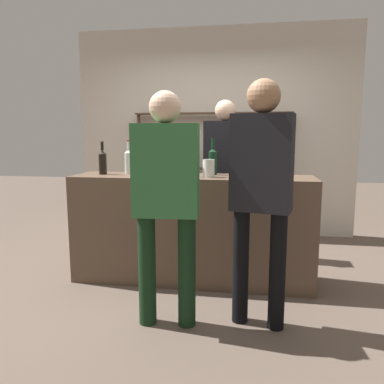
{
  "coord_description": "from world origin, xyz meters",
  "views": [
    {
      "loc": [
        0.55,
        -3.38,
        1.37
      ],
      "look_at": [
        0.0,
        0.0,
        0.85
      ],
      "focal_mm": 35.0,
      "sensor_mm": 36.0,
      "label": 1
    }
  ],
  "objects_px": {
    "counter_bottle_1": "(213,160)",
    "counter_bottle_2": "(103,162)",
    "counter_bottle_0": "(183,164)",
    "server_behind_counter": "(225,165)",
    "ice_bucket": "(154,164)",
    "counter_bottle_3": "(129,161)",
    "counter_bottle_4": "(164,159)",
    "cork_jar": "(209,168)",
    "customer_right": "(261,183)",
    "wine_glass": "(173,163)",
    "counter_bottle_5": "(254,161)",
    "customer_center": "(166,192)"
  },
  "relations": [
    {
      "from": "counter_bottle_0",
      "to": "counter_bottle_1",
      "type": "height_order",
      "value": "counter_bottle_1"
    },
    {
      "from": "counter_bottle_2",
      "to": "counter_bottle_0",
      "type": "bearing_deg",
      "value": -5.84
    },
    {
      "from": "server_behind_counter",
      "to": "customer_center",
      "type": "xyz_separation_m",
      "value": [
        -0.27,
        -1.72,
        -0.06
      ]
    },
    {
      "from": "counter_bottle_1",
      "to": "counter_bottle_2",
      "type": "height_order",
      "value": "counter_bottle_1"
    },
    {
      "from": "wine_glass",
      "to": "customer_center",
      "type": "xyz_separation_m",
      "value": [
        0.14,
        -0.9,
        -0.13
      ]
    },
    {
      "from": "counter_bottle_2",
      "to": "customer_center",
      "type": "xyz_separation_m",
      "value": [
        0.82,
        -0.88,
        -0.14
      ]
    },
    {
      "from": "wine_glass",
      "to": "ice_bucket",
      "type": "xyz_separation_m",
      "value": [
        -0.16,
        -0.08,
        -0.0
      ]
    },
    {
      "from": "counter_bottle_4",
      "to": "counter_bottle_5",
      "type": "distance_m",
      "value": 0.84
    },
    {
      "from": "counter_bottle_5",
      "to": "cork_jar",
      "type": "bearing_deg",
      "value": -151.64
    },
    {
      "from": "counter_bottle_4",
      "to": "counter_bottle_5",
      "type": "xyz_separation_m",
      "value": [
        0.84,
        0.07,
        -0.01
      ]
    },
    {
      "from": "counter_bottle_0",
      "to": "counter_bottle_2",
      "type": "bearing_deg",
      "value": 174.16
    },
    {
      "from": "counter_bottle_5",
      "to": "ice_bucket",
      "type": "xyz_separation_m",
      "value": [
        -0.9,
        -0.2,
        -0.03
      ]
    },
    {
      "from": "server_behind_counter",
      "to": "counter_bottle_5",
      "type": "bearing_deg",
      "value": 27.11
    },
    {
      "from": "counter_bottle_2",
      "to": "ice_bucket",
      "type": "relative_size",
      "value": 1.42
    },
    {
      "from": "counter_bottle_0",
      "to": "cork_jar",
      "type": "bearing_deg",
      "value": 0.96
    },
    {
      "from": "customer_right",
      "to": "customer_center",
      "type": "height_order",
      "value": "customer_right"
    },
    {
      "from": "counter_bottle_4",
      "to": "customer_center",
      "type": "distance_m",
      "value": 0.99
    },
    {
      "from": "server_behind_counter",
      "to": "ice_bucket",
      "type": "bearing_deg",
      "value": -29.99
    },
    {
      "from": "counter_bottle_5",
      "to": "counter_bottle_2",
      "type": "bearing_deg",
      "value": -174.44
    },
    {
      "from": "counter_bottle_2",
      "to": "counter_bottle_4",
      "type": "distance_m",
      "value": 0.59
    },
    {
      "from": "cork_jar",
      "to": "customer_right",
      "type": "xyz_separation_m",
      "value": [
        0.45,
        -0.7,
        -0.03
      ]
    },
    {
      "from": "counter_bottle_1",
      "to": "counter_bottle_3",
      "type": "distance_m",
      "value": 0.82
    },
    {
      "from": "server_behind_counter",
      "to": "customer_center",
      "type": "distance_m",
      "value": 1.75
    },
    {
      "from": "wine_glass",
      "to": "customer_right",
      "type": "bearing_deg",
      "value": -45.38
    },
    {
      "from": "counter_bottle_3",
      "to": "customer_center",
      "type": "bearing_deg",
      "value": -58.64
    },
    {
      "from": "counter_bottle_3",
      "to": "wine_glass",
      "type": "height_order",
      "value": "counter_bottle_3"
    },
    {
      "from": "counter_bottle_2",
      "to": "counter_bottle_5",
      "type": "bearing_deg",
      "value": 5.56
    },
    {
      "from": "counter_bottle_5",
      "to": "ice_bucket",
      "type": "relative_size",
      "value": 1.6
    },
    {
      "from": "counter_bottle_1",
      "to": "customer_right",
      "type": "distance_m",
      "value": 1.02
    },
    {
      "from": "counter_bottle_3",
      "to": "counter_bottle_5",
      "type": "bearing_deg",
      "value": 1.59
    },
    {
      "from": "counter_bottle_0",
      "to": "server_behind_counter",
      "type": "distance_m",
      "value": 0.98
    },
    {
      "from": "counter_bottle_1",
      "to": "counter_bottle_0",
      "type": "bearing_deg",
      "value": -139.03
    },
    {
      "from": "counter_bottle_1",
      "to": "counter_bottle_4",
      "type": "height_order",
      "value": "counter_bottle_4"
    },
    {
      "from": "wine_glass",
      "to": "ice_bucket",
      "type": "height_order",
      "value": "ice_bucket"
    },
    {
      "from": "counter_bottle_3",
      "to": "customer_center",
      "type": "height_order",
      "value": "customer_center"
    },
    {
      "from": "ice_bucket",
      "to": "server_behind_counter",
      "type": "height_order",
      "value": "server_behind_counter"
    },
    {
      "from": "ice_bucket",
      "to": "counter_bottle_0",
      "type": "bearing_deg",
      "value": -3.79
    },
    {
      "from": "counter_bottle_5",
      "to": "counter_bottle_0",
      "type": "bearing_deg",
      "value": -160.88
    },
    {
      "from": "customer_right",
      "to": "server_behind_counter",
      "type": "relative_size",
      "value": 0.99
    },
    {
      "from": "counter_bottle_0",
      "to": "cork_jar",
      "type": "height_order",
      "value": "counter_bottle_0"
    },
    {
      "from": "counter_bottle_3",
      "to": "counter_bottle_4",
      "type": "relative_size",
      "value": 0.85
    },
    {
      "from": "wine_glass",
      "to": "customer_right",
      "type": "xyz_separation_m",
      "value": [
        0.79,
        -0.8,
        -0.07
      ]
    },
    {
      "from": "counter_bottle_3",
      "to": "customer_center",
      "type": "distance_m",
      "value": 1.16
    },
    {
      "from": "counter_bottle_4",
      "to": "server_behind_counter",
      "type": "distance_m",
      "value": 0.94
    },
    {
      "from": "counter_bottle_1",
      "to": "wine_glass",
      "type": "relative_size",
      "value": 2.23
    },
    {
      "from": "counter_bottle_0",
      "to": "server_behind_counter",
      "type": "height_order",
      "value": "server_behind_counter"
    },
    {
      "from": "counter_bottle_1",
      "to": "cork_jar",
      "type": "height_order",
      "value": "counter_bottle_1"
    },
    {
      "from": "counter_bottle_2",
      "to": "counter_bottle_3",
      "type": "xyz_separation_m",
      "value": [
        0.23,
        0.11,
        0.01
      ]
    },
    {
      "from": "counter_bottle_0",
      "to": "counter_bottle_2",
      "type": "xyz_separation_m",
      "value": [
        -0.79,
        0.08,
        0.0
      ]
    },
    {
      "from": "counter_bottle_2",
      "to": "counter_bottle_5",
      "type": "distance_m",
      "value": 1.43
    }
  ]
}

